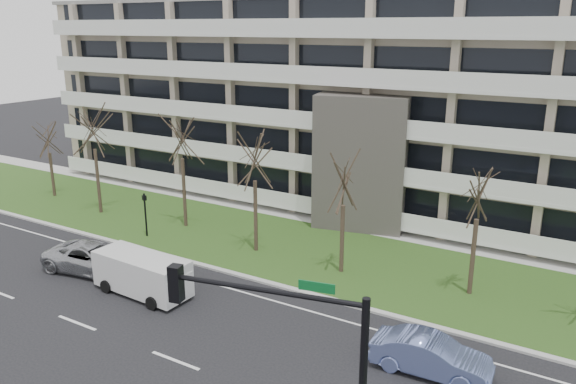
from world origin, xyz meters
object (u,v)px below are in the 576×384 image
Objects in this scene: white_van at (143,272)px; traffic_signal at (294,359)px; pedestrian_signal at (145,209)px; blue_sedan at (431,355)px; silver_pickup at (94,258)px.

traffic_signal reaches higher than white_van.
pedestrian_signal is (-5.72, 6.07, 0.65)m from white_van.
pedestrian_signal is at bearing 72.09° from blue_sedan.
silver_pickup is 19.28m from traffic_signal.
traffic_signal is at bearing -26.05° from white_van.
blue_sedan is at bearing 5.41° from white_van.
blue_sedan is 0.69× the size of traffic_signal.
white_van is 15.12m from traffic_signal.
silver_pickup is at bearing -52.25° from pedestrian_signal.
pedestrian_signal reaches higher than blue_sedan.
silver_pickup is 1.96× the size of pedestrian_signal.
blue_sedan is 8.79m from traffic_signal.
pedestrian_signal is (-1.38, 5.46, 1.08)m from silver_pickup.
silver_pickup is at bearing 144.27° from traffic_signal.
traffic_signal reaches higher than blue_sedan.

